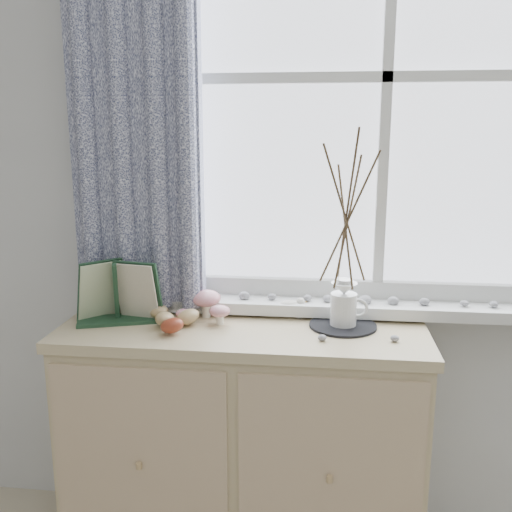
# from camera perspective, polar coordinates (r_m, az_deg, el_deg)

# --- Properties ---
(sideboard) EXTENTS (1.20, 0.45, 0.85)m
(sideboard) POSITION_cam_1_polar(r_m,az_deg,el_deg) (2.06, -1.30, -18.27)
(sideboard) COLOR tan
(sideboard) RESTS_ON ground
(botanical_book) EXTENTS (0.34, 0.22, 0.22)m
(botanical_book) POSITION_cam_1_polar(r_m,az_deg,el_deg) (1.93, -13.98, -3.61)
(botanical_book) COLOR #1C3A24
(botanical_book) RESTS_ON sideboard
(toadstool_cluster) EXTENTS (0.18, 0.16, 0.09)m
(toadstool_cluster) POSITION_cam_1_polar(r_m,az_deg,el_deg) (1.95, -4.96, -4.76)
(toadstool_cluster) COLOR white
(toadstool_cluster) RESTS_ON sideboard
(wooden_eggs) EXTENTS (0.17, 0.18, 0.08)m
(wooden_eggs) POSITION_cam_1_polar(r_m,az_deg,el_deg) (1.89, -8.52, -6.16)
(wooden_eggs) COLOR tan
(wooden_eggs) RESTS_ON sideboard
(songbird_figurine) EXTENTS (0.14, 0.09, 0.07)m
(songbird_figurine) POSITION_cam_1_polar(r_m,az_deg,el_deg) (1.97, 3.35, -5.17)
(songbird_figurine) COLOR white
(songbird_figurine) RESTS_ON sideboard
(crocheted_doily) EXTENTS (0.22, 0.22, 0.01)m
(crocheted_doily) POSITION_cam_1_polar(r_m,az_deg,el_deg) (1.90, 8.68, -6.89)
(crocheted_doily) COLOR black
(crocheted_doily) RESTS_ON sideboard
(twig_pitcher) EXTENTS (0.23, 0.23, 0.65)m
(twig_pitcher) POSITION_cam_1_polar(r_m,az_deg,el_deg) (1.82, 9.07, 4.16)
(twig_pitcher) COLOR white
(twig_pitcher) RESTS_ON crocheted_doily
(sideboard_pebbles) EXTENTS (0.33, 0.22, 0.02)m
(sideboard_pebbles) POSITION_cam_1_polar(r_m,az_deg,el_deg) (1.86, 8.04, -7.14)
(sideboard_pebbles) COLOR #959598
(sideboard_pebbles) RESTS_ON sideboard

